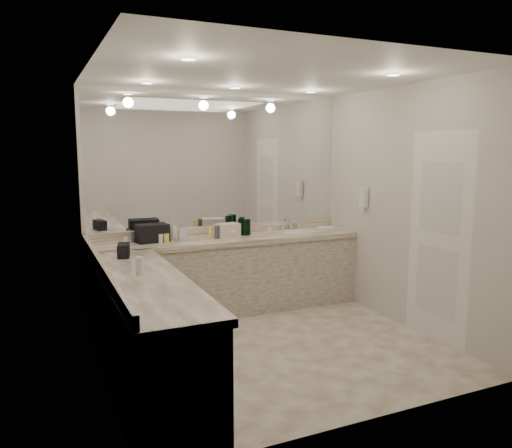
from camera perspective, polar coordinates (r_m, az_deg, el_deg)
name	(u,v)px	position (r m, az deg, el deg)	size (l,w,h in m)	color
floor	(272,346)	(5.06, 1.86, -13.78)	(3.20, 3.20, 0.00)	beige
ceiling	(274,74)	(4.73, 2.01, 16.79)	(3.20, 3.20, 0.00)	white
wall_back	(219,201)	(6.10, -4.29, 2.64)	(3.20, 0.02, 2.60)	beige
wall_left	(97,226)	(4.27, -17.72, -0.19)	(0.02, 3.00, 2.60)	beige
wall_right	(406,208)	(5.61, 16.79, 1.81)	(0.02, 3.00, 2.60)	beige
vanity_back_base	(228,277)	(5.97, -3.21, -6.05)	(3.20, 0.60, 0.84)	beige
vanity_back_top	(228,240)	(5.87, -3.21, -1.81)	(3.20, 0.64, 0.06)	beige
vanity_left_base	(145,336)	(4.25, -12.58, -12.33)	(0.60, 2.40, 0.84)	beige
vanity_left_top	(144,282)	(4.11, -12.65, -6.44)	(0.64, 2.42, 0.06)	beige
backsplash_back	(220,230)	(6.12, -4.19, -0.63)	(3.20, 0.04, 0.10)	beige
backsplash_left	(101,267)	(4.34, -17.25, -4.75)	(0.04, 3.00, 0.10)	beige
mirror_back	(219,162)	(6.05, -4.30, 7.11)	(3.12, 0.01, 1.55)	white
mirror_left	(96,167)	(4.23, -17.85, 6.19)	(0.01, 2.92, 1.55)	white
sink	(299,232)	(6.27, 4.89, -0.94)	(0.44, 0.44, 0.03)	white
faucet	(291,224)	(6.44, 3.99, 0.00)	(0.24, 0.16, 0.14)	silver
wall_phone	(364,198)	(6.12, 12.20, 2.97)	(0.06, 0.10, 0.24)	white
door	(438,238)	(5.27, 20.12, -1.50)	(0.02, 0.82, 2.10)	white
black_toiletry_bag	(152,233)	(5.67, -11.79, -1.02)	(0.35, 0.22, 0.20)	black
black_bag_spill	(124,250)	(4.94, -14.88, -2.90)	(0.11, 0.24, 0.13)	black
cream_cosmetic_case	(227,230)	(5.89, -3.32, -0.67)	(0.28, 0.17, 0.16)	beige
hand_towel	(327,228)	(6.46, 8.08, -0.50)	(0.23, 0.15, 0.04)	white
lotion_left	(139,265)	(4.21, -13.18, -4.63)	(0.07, 0.07, 0.15)	white
soap_bottle_a	(174,231)	(5.74, -9.40, -0.79)	(0.08, 0.08, 0.21)	white
soap_bottle_b	(182,233)	(5.68, -8.43, -0.98)	(0.08, 0.08, 0.18)	silver
soap_bottle_c	(232,230)	(5.89, -2.80, -0.71)	(0.12, 0.12, 0.16)	#F3EF8B
green_bottle_0	(242,225)	(6.08, -1.63, -0.16)	(0.07, 0.07, 0.21)	#0E4724
green_bottle_1	(246,227)	(5.97, -1.13, -0.39)	(0.06, 0.06, 0.19)	#0E4724
green_bottle_2	(248,227)	(5.98, -0.93, -0.37)	(0.06, 0.06, 0.19)	#0E4724
green_bottle_3	(241,228)	(5.99, -1.73, -0.41)	(0.07, 0.07, 0.18)	#0E4724
green_bottle_4	(240,227)	(6.04, -1.80, -0.30)	(0.06, 0.06, 0.19)	#0E4724
amenity_bottle_0	(236,232)	(6.01, -2.32, -0.88)	(0.05, 0.05, 0.08)	silver
amenity_bottle_1	(172,235)	(5.75, -9.59, -1.25)	(0.06, 0.06, 0.11)	silver
amenity_bottle_2	(166,238)	(5.61, -10.21, -1.58)	(0.06, 0.06, 0.10)	#F2D84C
amenity_bottle_3	(269,231)	(6.10, 1.52, -0.76)	(0.05, 0.05, 0.08)	white
amenity_bottle_4	(217,232)	(5.78, -4.49, -0.94)	(0.05, 0.05, 0.15)	#3F3F4C
amenity_bottle_5	(210,233)	(5.78, -5.25, -1.01)	(0.05, 0.05, 0.13)	#F2D84C
amenity_bottle_6	(161,238)	(5.59, -10.85, -1.63)	(0.05, 0.05, 0.10)	white
amenity_bottle_7	(133,237)	(5.71, -13.84, -1.46)	(0.06, 0.06, 0.11)	#3F3F4C
amenity_bottle_8	(126,240)	(5.63, -14.65, -1.82)	(0.05, 0.05, 0.07)	white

